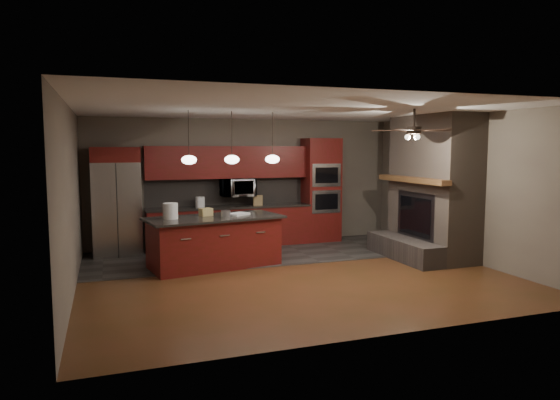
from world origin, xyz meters
name	(u,v)px	position (x,y,z in m)	size (l,w,h in m)	color
ground	(294,274)	(0.00, 0.00, 0.00)	(7.00, 7.00, 0.00)	#5A2E1B
ceiling	(294,109)	(0.00, 0.00, 2.80)	(7.00, 6.00, 0.02)	white
back_wall	(247,182)	(0.00, 3.00, 1.40)	(7.00, 0.02, 2.80)	slate
right_wall	(464,188)	(3.50, 0.00, 1.40)	(0.02, 6.00, 2.80)	slate
left_wall	(71,200)	(-3.50, 0.00, 1.40)	(0.02, 6.00, 2.80)	slate
slate_tile_patch	(263,253)	(0.00, 1.80, 0.01)	(7.00, 2.40, 0.01)	#32302D
fireplace_column	(431,192)	(3.04, 0.40, 1.30)	(1.30, 2.10, 2.80)	brown
back_cabinetry	(229,206)	(-0.48, 2.74, 0.89)	(3.59, 0.64, 2.20)	maroon
oven_tower	(321,190)	(1.70, 2.69, 1.19)	(0.80, 0.63, 2.38)	maroon
microwave	(238,187)	(-0.27, 2.75, 1.30)	(0.73, 0.41, 0.50)	silver
refrigerator	(117,202)	(-2.81, 2.62, 1.09)	(0.94, 0.75, 2.18)	silver
kitchen_island	(215,241)	(-1.17, 1.00, 0.46)	(2.58, 1.50, 0.92)	maroon
white_bucket	(170,211)	(-1.95, 0.97, 1.06)	(0.26, 0.26, 0.28)	silver
paint_can	(226,214)	(-0.97, 0.91, 0.98)	(0.17, 0.17, 0.11)	#B5B6BA
paint_tray	(239,214)	(-0.69, 1.07, 0.94)	(0.37, 0.26, 0.04)	silver
cardboard_box	(206,212)	(-1.29, 1.17, 0.99)	(0.22, 0.16, 0.14)	tan
counter_bucket	(200,202)	(-1.12, 2.70, 1.01)	(0.20, 0.20, 0.22)	white
counter_box	(258,200)	(0.15, 2.65, 1.01)	(0.20, 0.16, 0.22)	olive
pendant_left	(189,160)	(-1.65, 0.70, 1.96)	(0.26, 0.26, 0.92)	black
pendant_center	(232,159)	(-0.90, 0.70, 1.96)	(0.26, 0.26, 0.92)	black
pendant_right	(272,159)	(-0.15, 0.70, 1.96)	(0.26, 0.26, 0.92)	black
ceiling_fan	(414,130)	(1.80, -0.80, 2.46)	(1.27, 1.33, 0.41)	black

